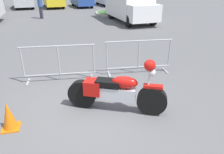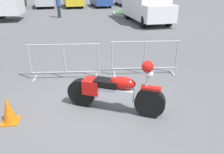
{
  "view_description": "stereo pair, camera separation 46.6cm",
  "coord_description": "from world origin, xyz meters",
  "views": [
    {
      "loc": [
        -0.6,
        -4.13,
        2.77
      ],
      "look_at": [
        0.48,
        0.42,
        0.65
      ],
      "focal_mm": 35.0,
      "sensor_mm": 36.0,
      "label": 1
    },
    {
      "loc": [
        -0.14,
        -4.21,
        2.77
      ],
      "look_at": [
        0.48,
        0.42,
        0.65
      ],
      "focal_mm": 35.0,
      "sensor_mm": 36.0,
      "label": 2
    }
  ],
  "objects": [
    {
      "name": "ground_plane",
      "position": [
        0.0,
        0.0,
        0.0
      ],
      "size": [
        120.0,
        120.0,
        0.0
      ],
      "primitive_type": "plane",
      "color": "#5B5B5E"
    },
    {
      "name": "parked_car_blue",
      "position": [
        1.9,
        20.14,
        0.7
      ],
      "size": [
        2.17,
        4.24,
        1.38
      ],
      "rotation": [
        0.0,
        0.0,
        1.7
      ],
      "color": "#284799",
      "rests_on": "ground"
    },
    {
      "name": "delivery_van",
      "position": [
        4.17,
        10.79,
        1.24
      ],
      "size": [
        2.46,
        5.18,
        2.31
      ],
      "rotation": [
        0.0,
        0.0,
        -1.47
      ],
      "color": "white",
      "rests_on": "ground"
    },
    {
      "name": "parked_car_silver",
      "position": [
        -3.9,
        20.55,
        0.75
      ],
      "size": [
        2.33,
        4.55,
        1.48
      ],
      "rotation": [
        0.0,
        0.0,
        1.7
      ],
      "color": "#B7BABF",
      "rests_on": "ground"
    },
    {
      "name": "planter_island",
      "position": [
        4.31,
        14.4,
        0.3
      ],
      "size": [
        3.82,
        3.82,
        1.08
      ],
      "color": "#ADA89E",
      "rests_on": "ground"
    },
    {
      "name": "crowd_barrier_far",
      "position": [
        1.69,
        1.93,
        0.55
      ],
      "size": [
        2.09,
        0.58,
        1.07
      ],
      "rotation": [
        0.0,
        0.0,
        -0.08
      ],
      "color": "#9EA0A5",
      "rests_on": "ground"
    },
    {
      "name": "traffic_cone",
      "position": [
        -1.75,
        -0.16,
        0.29
      ],
      "size": [
        0.34,
        0.34,
        0.59
      ],
      "color": "orange",
      "rests_on": "ground"
    },
    {
      "name": "motorcycle",
      "position": [
        0.48,
        0.02,
        0.48
      ],
      "size": [
        2.12,
        1.1,
        1.27
      ],
      "rotation": [
        0.0,
        0.0,
        -0.43
      ],
      "color": "black",
      "rests_on": "ground"
    },
    {
      "name": "pedestrian",
      "position": [
        -1.87,
        13.39,
        0.92
      ],
      "size": [
        0.42,
        0.42,
        1.69
      ],
      "rotation": [
        0.0,
        0.0,
        4.41
      ],
      "color": "#262838",
      "rests_on": "ground"
    },
    {
      "name": "crowd_barrier_near",
      "position": [
        -0.73,
        1.93,
        0.55
      ],
      "size": [
        2.09,
        0.58,
        1.07
      ],
      "rotation": [
        0.0,
        0.0,
        -0.08
      ],
      "color": "#9EA0A5",
      "rests_on": "ground"
    },
    {
      "name": "parked_car_yellow",
      "position": [
        -1.0,
        20.28,
        0.75
      ],
      "size": [
        2.33,
        4.55,
        1.48
      ],
      "rotation": [
        0.0,
        0.0,
        1.7
      ],
      "color": "yellow",
      "rests_on": "ground"
    }
  ]
}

